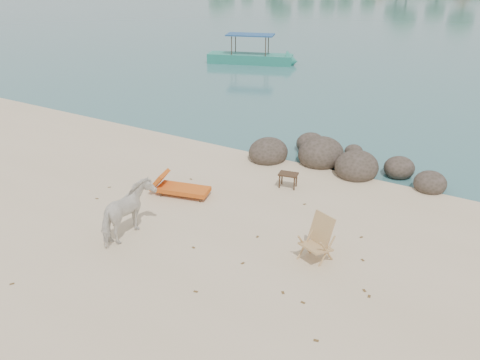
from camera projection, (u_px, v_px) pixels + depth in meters
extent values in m
ellipsoid|color=#332C22|center=(268.00, 153.00, 16.54)|extent=(1.36, 1.50, 1.02)
ellipsoid|color=#332C22|center=(321.00, 155.00, 16.29)|extent=(1.57, 1.73, 1.18)
ellipsoid|color=#332C22|center=(356.00, 168.00, 15.35)|extent=(1.41, 1.55, 1.06)
ellipsoid|color=#332C22|center=(399.00, 169.00, 15.46)|extent=(0.99, 1.09, 0.75)
ellipsoid|color=#332C22|center=(430.00, 184.00, 14.42)|extent=(0.99, 1.09, 0.74)
ellipsoid|color=#332C22|center=(310.00, 144.00, 17.47)|extent=(1.05, 1.15, 0.79)
ellipsoid|color=#332C22|center=(354.00, 152.00, 16.93)|extent=(0.66, 0.72, 0.49)
imported|color=white|center=(128.00, 213.00, 11.72)|extent=(0.94, 1.73, 1.40)
plane|color=brown|center=(115.00, 226.00, 12.49)|extent=(0.13, 0.13, 0.00)
plane|color=brown|center=(12.00, 285.00, 10.25)|extent=(0.14, 0.14, 0.00)
plane|color=brown|center=(257.00, 238.00, 11.98)|extent=(0.11, 0.11, 0.00)
plane|color=brown|center=(191.00, 180.00, 15.08)|extent=(0.13, 0.13, 0.00)
plane|color=brown|center=(97.00, 199.00, 13.86)|extent=(0.13, 0.13, 0.00)
plane|color=brown|center=(316.00, 342.00, 8.74)|extent=(0.12, 0.12, 0.00)
plane|color=brown|center=(196.00, 293.00, 10.01)|extent=(0.12, 0.12, 0.00)
plane|color=brown|center=(283.00, 294.00, 9.98)|extent=(0.14, 0.14, 0.00)
plane|color=brown|center=(369.00, 297.00, 9.87)|extent=(0.11, 0.11, 0.00)
plane|color=brown|center=(303.00, 304.00, 9.70)|extent=(0.11, 0.11, 0.00)
plane|color=brown|center=(110.00, 188.00, 14.55)|extent=(0.14, 0.14, 0.00)
plane|color=brown|center=(305.00, 205.00, 13.55)|extent=(0.14, 0.14, 0.00)
plane|color=brown|center=(363.00, 261.00, 11.05)|extent=(0.14, 0.14, 0.00)
plane|color=brown|center=(361.00, 238.00, 11.96)|extent=(0.13, 0.13, 0.00)
plane|color=brown|center=(364.00, 292.00, 10.04)|extent=(0.14, 0.14, 0.00)
plane|color=brown|center=(194.00, 249.00, 11.53)|extent=(0.12, 0.12, 0.00)
plane|color=brown|center=(243.00, 264.00, 10.94)|extent=(0.13, 0.13, 0.00)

